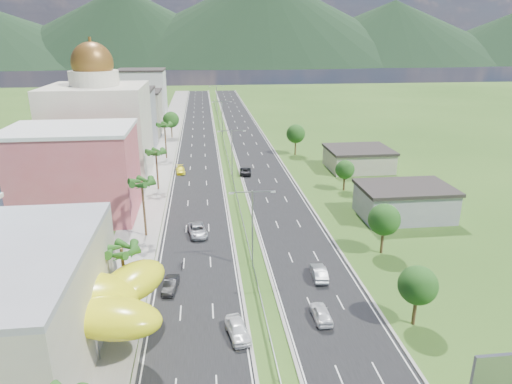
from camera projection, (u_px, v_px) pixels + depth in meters
name	position (u px, v px, depth m)	size (l,w,h in m)	color
ground	(262.00, 308.00, 52.75)	(500.00, 500.00, 0.00)	#2D5119
road_left	(198.00, 141.00, 136.42)	(11.00, 260.00, 0.04)	black
road_right	(248.00, 139.00, 138.09)	(11.00, 260.00, 0.04)	black
sidewalk_left	(166.00, 141.00, 135.36)	(7.00, 260.00, 0.12)	gray
median_guardrail	(227.00, 152.00, 120.15)	(0.10, 216.06, 0.76)	gray
streetlight_median_b	(252.00, 221.00, 59.94)	(6.04, 0.25, 11.00)	gray
streetlight_median_c	(232.00, 149.00, 97.50)	(6.04, 0.25, 11.00)	gray
streetlight_median_d	(222.00, 115.00, 139.76)	(6.04, 0.25, 11.00)	gray
streetlight_median_e	(217.00, 96.00, 182.01)	(6.04, 0.25, 11.00)	gray
lime_canopy	(68.00, 300.00, 45.15)	(18.00, 15.00, 7.40)	#D1D014
pink_shophouse	(74.00, 175.00, 77.25)	(20.00, 15.00, 15.00)	#C65158
domed_building	(99.00, 127.00, 97.59)	(20.00, 20.00, 28.70)	beige
midrise_grey	(124.00, 121.00, 122.27)	(16.00, 15.00, 16.00)	gray
midrise_beige	(135.00, 114.00, 143.42)	(16.00, 15.00, 13.00)	#A19A85
midrise_white	(143.00, 96.00, 164.20)	(16.00, 15.00, 18.00)	silver
billboard	(503.00, 373.00, 36.29)	(5.20, 0.35, 6.20)	gray
shed_near	(404.00, 203.00, 78.52)	(15.00, 10.00, 5.00)	gray
shed_far	(358.00, 160.00, 107.01)	(14.00, 12.00, 4.40)	#A19A85
palm_tree_b	(122.00, 252.00, 50.61)	(3.60, 3.60, 8.10)	#47301C
palm_tree_c	(142.00, 184.00, 68.92)	(3.60, 3.60, 9.60)	#47301C
palm_tree_d	(156.00, 154.00, 90.83)	(3.60, 3.60, 8.60)	#47301C
palm_tree_e	(165.00, 126.00, 114.06)	(3.60, 3.60, 9.40)	#47301C
leafy_tree_lfar	(171.00, 120.00, 138.42)	(4.90, 4.90, 8.05)	#47301C
leafy_tree_ra	(418.00, 285.00, 48.27)	(4.20, 4.20, 6.90)	#47301C
leafy_tree_rb	(384.00, 220.00, 64.44)	(4.55, 4.55, 7.47)	#47301C
leafy_tree_rc	(345.00, 170.00, 91.33)	(3.85, 3.85, 6.33)	#47301C
leafy_tree_rd	(296.00, 134.00, 118.66)	(4.90, 4.90, 8.05)	#47301C
mountain_ridge	(263.00, 65.00, 481.96)	(860.00, 140.00, 90.00)	black
car_white_near_left	(238.00, 329.00, 47.44)	(1.98, 4.92, 1.68)	white
car_dark_left	(170.00, 285.00, 56.17)	(1.52, 4.36, 1.44)	black
car_silver_mid_left	(197.00, 230.00, 71.63)	(2.66, 5.77, 1.60)	#989A9F
car_yellow_far_left	(180.00, 170.00, 104.10)	(1.97, 4.85, 1.41)	yellow
car_white_near_right	(321.00, 313.00, 50.35)	(1.84, 4.58, 1.56)	white
car_silver_right	(319.00, 272.00, 58.94)	(1.70, 4.87, 1.61)	#9C9EA3
car_dark_far_right	(245.00, 171.00, 103.24)	(2.50, 5.41, 1.50)	black
motorcycle	(182.00, 263.00, 61.52)	(0.62, 2.05, 1.31)	black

